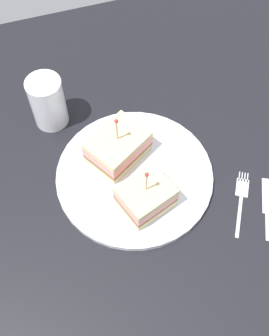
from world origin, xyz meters
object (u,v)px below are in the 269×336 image
(sandwich_half_front, at_px, (144,197))
(knife, at_px, (267,205))
(sandwich_half_back, at_px, (118,147))
(plate, at_px, (134,175))
(fork, at_px, (241,196))
(drink_glass, at_px, (48,104))

(sandwich_half_front, height_order, knife, sandwich_half_front)
(sandwich_half_front, distance_m, knife, 0.22)
(sandwich_half_back, bearing_deg, plate, 17.70)
(sandwich_half_back, xyz_separation_m, fork, (0.15, 0.18, -0.03))
(plate, relative_size, fork, 2.41)
(knife, bearing_deg, sandwich_half_front, -107.54)
(plate, height_order, sandwich_half_back, sandwich_half_back)
(sandwich_half_back, height_order, fork, sandwich_half_back)
(fork, bearing_deg, sandwich_half_front, -101.76)
(sandwich_half_front, xyz_separation_m, knife, (0.06, 0.21, -0.03))
(plate, relative_size, sandwich_half_back, 2.21)
(sandwich_half_back, xyz_separation_m, drink_glass, (-0.13, -0.10, 0.01))
(plate, xyz_separation_m, drink_glass, (-0.17, -0.11, 0.04))
(sandwich_half_front, bearing_deg, plate, 176.45)
(sandwich_half_back, xyz_separation_m, knife, (0.17, 0.22, -0.03))
(sandwich_half_back, bearing_deg, sandwich_half_front, 6.18)
(plate, xyz_separation_m, sandwich_half_front, (0.06, -0.00, 0.03))
(sandwich_half_front, height_order, drink_glass, sandwich_half_front)
(plate, relative_size, knife, 2.51)
(sandwich_half_front, distance_m, drink_glass, 0.26)
(plate, bearing_deg, knife, 58.13)
(knife, bearing_deg, sandwich_half_back, -128.73)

